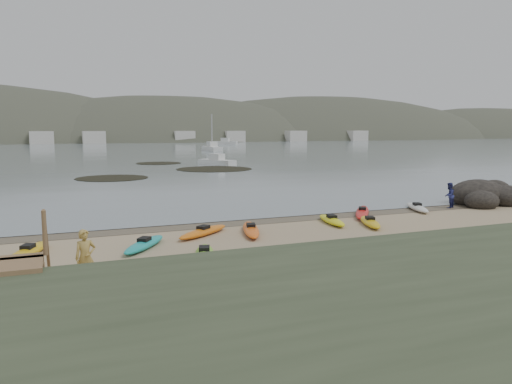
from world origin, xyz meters
name	(u,v)px	position (x,y,z in m)	size (l,w,h in m)	color
ground	(256,220)	(0.00, 0.00, 0.00)	(600.00, 600.00, 0.00)	tan
wet_sand	(258,220)	(0.00, -0.30, 0.00)	(60.00, 60.00, 0.00)	brown
water	(72,136)	(0.00, 300.00, 0.01)	(1200.00, 1200.00, 0.00)	slate
stairs	(13,289)	(-11.00, -11.62, 1.05)	(1.50, 2.70, 2.10)	olive
kayaks	(275,227)	(-0.24, -3.10, 0.17)	(23.05, 9.32, 0.34)	gold
person_west	(85,257)	(-9.18, -8.53, 0.89)	(0.65, 0.42, 1.77)	#B19346
person_east	(449,195)	(12.53, -0.80, 0.79)	(0.77, 0.60, 1.58)	navy
rock_cluster	(487,200)	(16.15, -0.36, 0.26)	(5.46, 4.05, 1.94)	black
kelp_mats	(175,170)	(3.12, 33.54, 0.03)	(20.64, 25.90, 0.04)	black
moored_boats	(94,150)	(-2.50, 83.11, 0.54)	(86.11, 88.50, 1.24)	silver
far_hills	(176,175)	(39.38, 193.97, -15.93)	(550.00, 135.00, 80.00)	#384235
far_town	(107,137)	(6.00, 145.00, 2.00)	(199.00, 5.00, 4.00)	beige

